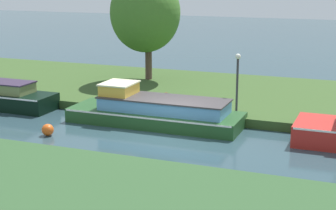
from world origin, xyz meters
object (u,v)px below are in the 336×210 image
object	(u,v)px
lamp_post	(237,75)
mooring_post_far	(126,96)
forest_cruiser	(155,111)
channel_buoy	(48,130)
mooring_post_near	(166,100)
willow_tree_left	(145,13)
black_barge	(5,97)

from	to	relation	value
lamp_post	mooring_post_far	size ratio (longest dim) A/B	3.45
forest_cruiser	channel_buoy	size ratio (longest dim) A/B	15.69
lamp_post	mooring_post_near	size ratio (longest dim) A/B	3.60
lamp_post	mooring_post_far	xyz separation A→B (m)	(-5.13, -0.56, -1.27)
willow_tree_left	mooring_post_far	distance (m)	6.74
lamp_post	mooring_post_near	bearing A→B (deg)	-169.94
black_barge	mooring_post_far	xyz separation A→B (m)	(5.84, 1.34, 0.22)
black_barge	lamp_post	bearing A→B (deg)	9.82
forest_cruiser	lamp_post	distance (m)	3.92
mooring_post_near	channel_buoy	world-z (taller)	mooring_post_near
forest_cruiser	lamp_post	size ratio (longest dim) A/B	2.94
black_barge	willow_tree_left	size ratio (longest dim) A/B	0.83
black_barge	forest_cruiser	distance (m)	7.88
mooring_post_far	lamp_post	bearing A→B (deg)	6.18
black_barge	forest_cruiser	bearing A→B (deg)	0.00
lamp_post	channel_buoy	size ratio (longest dim) A/B	5.34
black_barge	channel_buoy	world-z (taller)	black_barge
forest_cruiser	mooring_post_far	bearing A→B (deg)	146.69
forest_cruiser	willow_tree_left	bearing A→B (deg)	116.74
lamp_post	mooring_post_near	xyz separation A→B (m)	(-3.13, -0.56, -1.29)
black_barge	mooring_post_near	xyz separation A→B (m)	(7.84, 1.34, 0.20)
forest_cruiser	channel_buoy	bearing A→B (deg)	-136.91
forest_cruiser	willow_tree_left	distance (m)	8.60
channel_buoy	mooring_post_far	bearing A→B (deg)	73.56
forest_cruiser	mooring_post_near	world-z (taller)	forest_cruiser
black_barge	lamp_post	world-z (taller)	lamp_post
mooring_post_far	channel_buoy	xyz separation A→B (m)	(-1.33, -4.50, -0.53)
mooring_post_near	mooring_post_far	bearing A→B (deg)	180.00
willow_tree_left	channel_buoy	size ratio (longest dim) A/B	12.49
forest_cruiser	mooring_post_far	world-z (taller)	forest_cruiser
mooring_post_near	channel_buoy	bearing A→B (deg)	-126.53
willow_tree_left	channel_buoy	distance (m)	10.86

